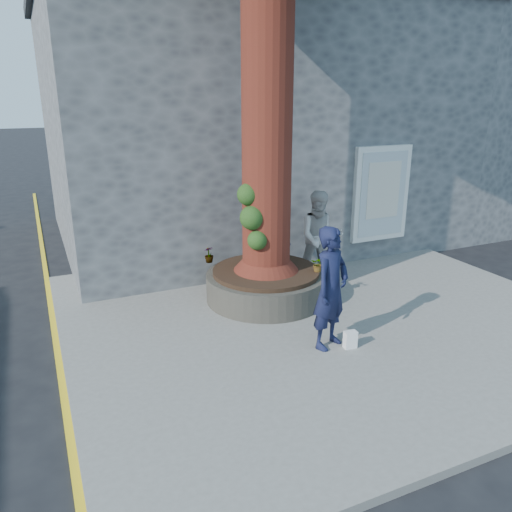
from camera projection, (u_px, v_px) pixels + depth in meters
name	position (u px, v px, depth m)	size (l,w,h in m)	color
ground	(274.00, 360.00, 7.72)	(120.00, 120.00, 0.00)	black
pavement	(323.00, 315.00, 9.16)	(9.00, 8.00, 0.12)	slate
yellow_line	(60.00, 372.00, 7.39)	(0.10, 30.00, 0.01)	yellow
stone_shop	(242.00, 122.00, 13.95)	(10.30, 8.30, 6.30)	#4B4D50
neighbour_shop	(456.00, 121.00, 17.13)	(6.00, 8.00, 6.00)	#4B4D50
planter	(266.00, 284.00, 9.64)	(2.30, 2.30, 0.60)	black
man	(331.00, 288.00, 7.63)	(0.71, 0.46, 1.94)	#131735
woman	(320.00, 237.00, 10.35)	(0.94, 0.73, 1.93)	beige
shopping_bag	(350.00, 340.00, 7.81)	(0.20, 0.12, 0.28)	white
plant_a	(283.00, 244.00, 10.54)	(0.18, 0.12, 0.34)	gray
plant_b	(285.00, 242.00, 10.54)	(0.24, 0.23, 0.43)	gray
plant_c	(209.00, 255.00, 9.90)	(0.18, 0.18, 0.32)	gray
plant_d	(318.00, 264.00, 9.39)	(0.26, 0.23, 0.29)	gray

